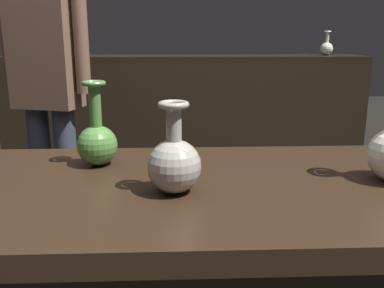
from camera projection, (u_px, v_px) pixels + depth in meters
The scene contains 6 objects.
back_display_shelf at pixel (185, 123), 3.18m from camera, with size 2.60×0.40×0.99m.
vase_centerpiece at pixel (174, 162), 0.90m from camera, with size 0.12×0.12×0.20m.
vase_left_accent at pixel (97, 140), 1.10m from camera, with size 0.11×0.11×0.22m.
shelf_vase_far_right at pixel (327, 48), 3.09m from camera, with size 0.09×0.09×0.17m.
shelf_vase_far_left at pixel (36, 37), 2.95m from camera, with size 0.09×0.09×0.27m.
visitor_near_left at pixel (47, 78), 2.10m from camera, with size 0.45×0.26×1.58m.
Camera 1 is at (-0.08, -0.92, 1.13)m, focal length 39.56 mm.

